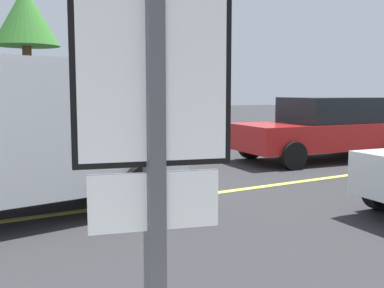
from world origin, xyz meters
name	(u,v)px	position (x,y,z in m)	size (l,w,h in m)	color
lane_marking_centre	(83,211)	(3.00, 0.00, 0.01)	(28.00, 0.16, 0.01)	#E0D14C
speed_limit_sign	(154,97)	(1.62, -5.26, 1.76)	(0.53, 0.16, 2.52)	#4C4C51
car_red_approaching	(324,129)	(9.99, 1.90, 0.81)	(4.77, 2.54, 1.62)	red
tree_centre_verge	(26,19)	(3.84, 7.59, 3.84)	(1.90, 1.90, 4.76)	#513823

